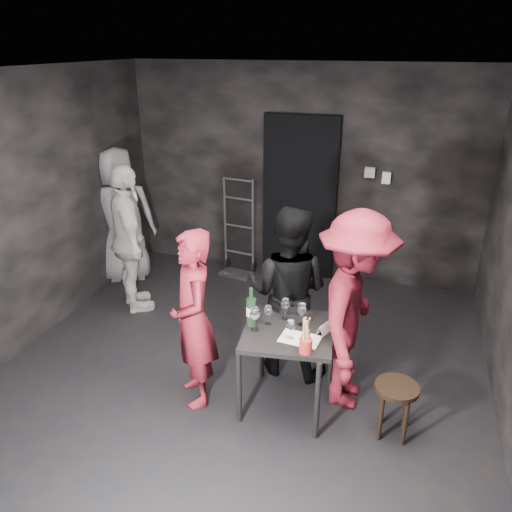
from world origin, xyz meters
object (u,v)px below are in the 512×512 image
(bystander_cream, at_px, (128,230))
(hand_truck, at_px, (238,257))
(tasting_table, at_px, (288,340))
(wine_bottle, at_px, (251,311))
(breadstick_cup, at_px, (306,336))
(stool, at_px, (396,396))
(man_maroon, at_px, (355,298))
(bystander_grey, at_px, (120,206))
(server_red, at_px, (193,316))
(woman_black, at_px, (288,285))

(bystander_cream, bearing_deg, hand_truck, -73.32)
(tasting_table, relative_size, wine_bottle, 2.20)
(breadstick_cup, bearing_deg, stool, 14.01)
(stool, distance_m, man_maroon, 0.82)
(bystander_grey, bearing_deg, man_maroon, 125.79)
(tasting_table, relative_size, bystander_cream, 0.39)
(server_red, height_order, man_maroon, man_maroon)
(man_maroon, bearing_deg, woman_black, 67.34)
(stool, xyz_separation_m, bystander_grey, (-3.54, 1.91, 0.63))
(hand_truck, relative_size, wine_bottle, 3.82)
(man_maroon, relative_size, bystander_grey, 0.99)
(tasting_table, xyz_separation_m, woman_black, (-0.14, 0.52, 0.23))
(hand_truck, relative_size, tasting_table, 1.73)
(hand_truck, bearing_deg, tasting_table, -53.28)
(bystander_cream, distance_m, breadstick_cup, 2.71)
(hand_truck, height_order, man_maroon, man_maroon)
(woman_black, bearing_deg, stool, 152.73)
(hand_truck, height_order, server_red, server_red)
(woman_black, bearing_deg, server_red, 49.26)
(stool, relative_size, server_red, 0.29)
(bystander_cream, distance_m, wine_bottle, 2.15)
(man_maroon, xyz_separation_m, breadstick_cup, (-0.29, -0.51, -0.11))
(bystander_cream, xyz_separation_m, breadstick_cup, (2.32, -1.40, -0.08))
(man_maroon, distance_m, bystander_grey, 3.50)
(server_red, bearing_deg, stool, 55.86)
(server_red, bearing_deg, wine_bottle, 68.63)
(stool, height_order, breadstick_cup, breadstick_cup)
(tasting_table, xyz_separation_m, server_red, (-0.78, -0.14, 0.17))
(tasting_table, bearing_deg, bystander_cream, 151.96)
(server_red, relative_size, bystander_cream, 0.84)
(stool, distance_m, woman_black, 1.30)
(bystander_grey, relative_size, wine_bottle, 5.90)
(hand_truck, distance_m, bystander_grey, 1.67)
(hand_truck, xyz_separation_m, breadstick_cup, (1.49, -2.69, 0.66))
(server_red, xyz_separation_m, man_maroon, (1.27, 0.38, 0.18))
(bystander_grey, bearing_deg, server_red, 106.09)
(stool, relative_size, wine_bottle, 1.38)
(woman_black, distance_m, bystander_cream, 2.08)
(man_maroon, height_order, bystander_cream, man_maroon)
(bystander_grey, distance_m, wine_bottle, 2.97)
(tasting_table, height_order, stool, tasting_table)
(wine_bottle, xyz_separation_m, breadstick_cup, (0.51, -0.25, 0.01))
(server_red, distance_m, wine_bottle, 0.49)
(hand_truck, relative_size, woman_black, 0.74)
(tasting_table, height_order, wine_bottle, wine_bottle)
(bystander_cream, bearing_deg, man_maroon, -149.27)
(server_red, bearing_deg, man_maroon, 71.26)
(stool, bearing_deg, hand_truck, 130.94)
(hand_truck, distance_m, server_red, 2.67)
(woman_black, xyz_separation_m, breadstick_cup, (0.34, -0.79, 0.01))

